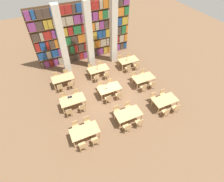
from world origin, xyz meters
name	(u,v)px	position (x,y,z in m)	size (l,w,h in m)	color
ground_plane	(111,95)	(0.00, 0.00, 0.00)	(40.00, 40.00, 0.00)	brown
bookshelf_bank	(84,33)	(0.00, 5.94, 2.70)	(9.21, 0.35, 5.50)	brown
pillar_left	(62,42)	(-2.33, 4.48, 3.00)	(0.55, 0.55, 6.00)	beige
pillar_center	(89,37)	(0.00, 4.48, 3.00)	(0.55, 0.55, 6.00)	beige
pillar_right	(114,32)	(2.33, 4.48, 3.00)	(0.55, 0.55, 6.00)	beige
reading_table_0	(85,131)	(-3.07, -2.85, 0.69)	(1.81, 0.99, 0.78)	tan
chair_0	(83,146)	(-3.48, -3.63, 0.48)	(0.42, 0.40, 0.88)	tan
chair_1	(75,126)	(-3.48, -2.07, 0.48)	(0.42, 0.40, 0.88)	tan
chair_2	(95,141)	(-2.66, -3.63, 0.48)	(0.42, 0.40, 0.88)	tan
chair_3	(87,122)	(-2.66, -2.07, 0.48)	(0.42, 0.40, 0.88)	tan
reading_table_1	(128,114)	(0.08, -2.80, 0.69)	(1.81, 0.99, 0.78)	tan
chair_4	(127,127)	(-0.42, -3.57, 0.48)	(0.42, 0.40, 0.88)	tan
chair_5	(117,111)	(-0.42, -2.02, 0.48)	(0.42, 0.40, 0.88)	tan
chair_6	(139,123)	(0.50, -3.57, 0.48)	(0.42, 0.40, 0.88)	tan
chair_7	(128,106)	(0.50, -2.02, 0.48)	(0.42, 0.40, 0.88)	tan
reading_table_2	(165,101)	(3.14, -2.80, 0.69)	(1.81, 0.99, 0.78)	tan
chair_8	(166,112)	(2.69, -3.58, 0.48)	(0.42, 0.40, 0.88)	tan
chair_9	(153,97)	(2.69, -2.03, 0.48)	(0.42, 0.40, 0.88)	tan
chair_10	(176,108)	(3.57, -3.58, 0.48)	(0.42, 0.40, 0.88)	tan
chair_11	(163,94)	(3.57, -2.03, 0.48)	(0.42, 0.40, 0.88)	tan
reading_table_3	(73,100)	(-3.05, 0.03, 0.69)	(1.81, 0.99, 0.78)	tan
chair_12	(69,112)	(-3.55, -0.74, 0.48)	(0.42, 0.40, 0.88)	tan
chair_13	(64,97)	(-3.55, 0.81, 0.48)	(0.42, 0.40, 0.88)	tan
chair_14	(82,108)	(-2.57, -0.74, 0.48)	(0.42, 0.40, 0.88)	tan
chair_15	(76,94)	(-2.57, 0.81, 0.48)	(0.42, 0.40, 0.88)	tan
laptop	(70,97)	(-3.17, 0.33, 0.82)	(0.32, 0.22, 0.21)	silver
reading_table_4	(109,89)	(-0.07, 0.07, 0.69)	(1.81, 0.99, 0.78)	tan
chair_16	(108,99)	(-0.52, -0.71, 0.48)	(0.42, 0.40, 0.88)	tan
chair_17	(101,86)	(-0.52, 0.84, 0.48)	(0.42, 0.40, 0.88)	tan
chair_18	(119,95)	(0.38, -0.71, 0.48)	(0.42, 0.40, 0.88)	tan
chair_19	(111,83)	(0.38, 0.84, 0.48)	(0.42, 0.40, 0.88)	tan
desk_lamp_0	(106,86)	(-0.34, 0.08, 1.11)	(0.14, 0.14, 0.49)	brown
reading_table_5	(144,78)	(3.05, 0.02, 0.69)	(1.81, 0.99, 0.78)	tan
chair_20	(144,87)	(2.60, -0.76, 0.48)	(0.42, 0.40, 0.88)	tan
chair_21	(134,76)	(2.60, 0.80, 0.48)	(0.42, 0.40, 0.88)	tan
chair_22	(153,84)	(3.48, -0.76, 0.48)	(0.42, 0.40, 0.88)	tan
chair_23	(143,74)	(3.48, 0.80, 0.48)	(0.42, 0.40, 0.88)	tan
reading_table_6	(63,78)	(-3.12, 2.81, 0.69)	(1.81, 0.99, 0.78)	tan
chair_24	(60,88)	(-3.57, 2.03, 0.48)	(0.42, 0.40, 0.88)	tan
chair_25	(56,76)	(-3.57, 3.59, 0.48)	(0.42, 0.40, 0.88)	tan
chair_26	(71,85)	(-2.68, 2.03, 0.48)	(0.42, 0.40, 0.88)	tan
chair_27	(66,74)	(-2.68, 3.59, 0.48)	(0.42, 0.40, 0.88)	tan
reading_table_7	(98,69)	(0.04, 2.73, 0.69)	(1.81, 0.99, 0.78)	tan
chair_28	(97,78)	(-0.43, 1.95, 0.48)	(0.42, 0.40, 0.88)	tan
chair_29	(91,68)	(-0.43, 3.51, 0.48)	(0.42, 0.40, 0.88)	tan
chair_30	(107,75)	(0.51, 1.95, 0.48)	(0.42, 0.40, 0.88)	tan
chair_31	(100,65)	(0.51, 3.51, 0.48)	(0.42, 0.40, 0.88)	tan
desk_lamp_1	(97,67)	(-0.07, 2.69, 1.04)	(0.14, 0.14, 0.39)	brown
reading_table_8	(128,61)	(3.12, 2.81, 0.69)	(1.81, 0.99, 0.78)	tan
chair_32	(128,68)	(2.66, 2.04, 0.48)	(0.42, 0.40, 0.88)	tan
chair_33	(120,59)	(2.66, 3.59, 0.48)	(0.42, 0.40, 0.88)	tan
chair_34	(137,66)	(3.60, 2.04, 0.48)	(0.42, 0.40, 0.88)	tan
chair_35	(129,57)	(3.60, 3.59, 0.48)	(0.42, 0.40, 0.88)	tan
desk_lamp_2	(127,58)	(2.95, 2.82, 1.06)	(0.14, 0.14, 0.43)	brown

